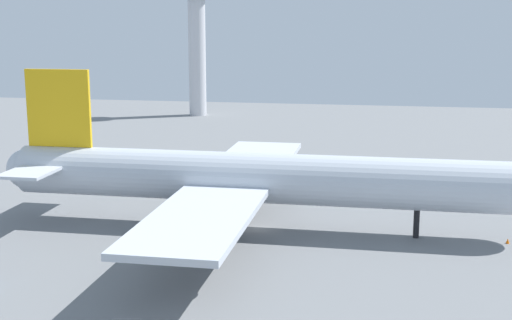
{
  "coord_description": "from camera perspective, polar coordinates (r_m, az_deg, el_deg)",
  "views": [
    {
      "loc": [
        14.91,
        -80.87,
        25.13
      ],
      "look_at": [
        0.0,
        0.0,
        8.63
      ],
      "focal_mm": 49.0,
      "sensor_mm": 36.0,
      "label": 1
    }
  ],
  "objects": [
    {
      "name": "safety_cone_nose",
      "position": [
        85.53,
        19.86,
        -6.23
      ],
      "size": [
        0.42,
        0.42,
        0.6
      ],
      "primitive_type": "cone",
      "color": "orange",
      "rests_on": "ground_plane"
    },
    {
      "name": "control_tower",
      "position": [
        187.68,
        -4.86,
        10.4
      ],
      "size": [
        8.66,
        8.66,
        36.44
      ],
      "color": "silver",
      "rests_on": "ground_plane"
    },
    {
      "name": "cargo_airplane",
      "position": [
        84.42,
        -0.24,
        -1.53
      ],
      "size": [
        65.39,
        56.44,
        19.18
      ],
      "color": "silver",
      "rests_on": "ground_plane"
    },
    {
      "name": "ground_plane",
      "position": [
        85.99,
        -0.0,
        -5.65
      ],
      "size": [
        261.56,
        261.56,
        0.0
      ],
      "primitive_type": "plane",
      "color": "slate"
    }
  ]
}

